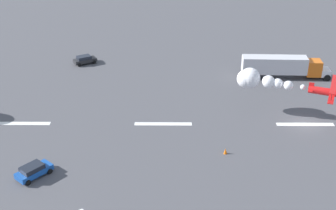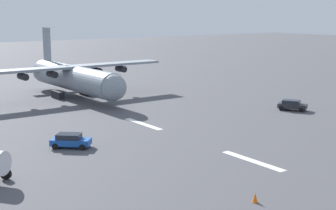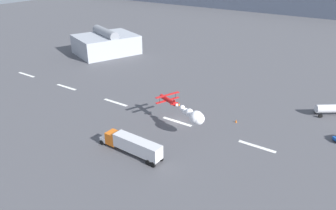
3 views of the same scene
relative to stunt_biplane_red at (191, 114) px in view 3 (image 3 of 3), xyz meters
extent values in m
plane|color=#4C4C51|center=(-5.74, 3.49, -5.07)|extent=(440.00, 440.00, 0.00)
cube|color=white|center=(-65.04, 3.49, -5.07)|extent=(8.00, 0.90, 0.01)
cube|color=white|center=(-45.28, 3.49, -5.07)|extent=(8.00, 0.90, 0.01)
cube|color=white|center=(-25.51, 3.49, -5.07)|extent=(8.00, 0.90, 0.01)
cube|color=white|center=(-5.74, 3.49, -5.07)|extent=(8.00, 0.90, 0.01)
cube|color=white|center=(14.02, 3.49, -5.07)|extent=(8.00, 0.90, 0.01)
cube|color=slate|center=(-5.74, 173.72, 4.59)|extent=(396.00, 16.00, 19.33)
cylinder|color=red|center=(-8.45, 3.61, -0.09)|extent=(5.72, 3.11, 1.03)
cube|color=red|center=(-8.64, 3.68, -0.24)|extent=(3.11, 6.32, 0.12)
cube|color=red|center=(-8.64, 3.68, 1.14)|extent=(3.11, 6.32, 0.12)
cylinder|color=black|center=(-9.49, 1.57, 0.45)|extent=(0.08, 0.08, 1.38)
cylinder|color=black|center=(-7.78, 5.80, 0.45)|extent=(0.08, 0.08, 1.38)
cube|color=red|center=(-6.05, 2.64, 0.36)|extent=(0.69, 0.35, 1.10)
cube|color=red|center=(-6.05, 2.64, -0.04)|extent=(1.30, 2.08, 0.08)
cone|color=black|center=(-11.45, 4.82, -0.09)|extent=(0.98, 1.07, 0.87)
sphere|color=white|center=(-5.07, 2.16, 0.02)|extent=(0.70, 0.70, 0.70)
sphere|color=white|center=(-3.24, 1.58, 0.01)|extent=(1.28, 1.28, 1.28)
sphere|color=white|center=(-1.95, 0.76, -0.09)|extent=(1.44, 1.44, 1.44)
sphere|color=white|center=(-0.71, 0.40, 0.04)|extent=(1.81, 1.81, 1.81)
sphere|color=white|center=(1.70, -0.83, 0.06)|extent=(2.96, 2.96, 2.96)
sphere|color=white|center=(2.20, -0.84, -0.07)|extent=(2.69, 2.69, 2.69)
cube|color=silver|center=(-13.17, -12.77, -3.97)|extent=(1.68, 2.55, 1.10)
cube|color=orange|center=(-11.17, -12.83, -3.22)|extent=(2.48, 2.57, 2.60)
cube|color=silver|center=(-4.57, -13.04, -2.77)|extent=(10.89, 2.84, 2.80)
cylinder|color=black|center=(-13.41, -14.01, -4.52)|extent=(1.11, 0.38, 1.10)
cylinder|color=black|center=(-1.00, -14.40, -4.52)|extent=(1.11, 0.38, 1.10)
cylinder|color=black|center=(0.20, -14.44, -4.52)|extent=(1.11, 0.38, 1.10)
cylinder|color=black|center=(-13.33, -11.52, -4.52)|extent=(1.11, 0.38, 1.10)
cylinder|color=black|center=(-0.92, -11.90, -4.52)|extent=(1.11, 0.38, 1.10)
cylinder|color=black|center=(0.28, -11.94, -4.52)|extent=(1.11, 0.38, 1.10)
cylinder|color=silver|center=(24.24, 27.58, -3.22)|extent=(7.67, 6.39, 2.10)
cylinder|color=black|center=(20.97, 26.68, -4.57)|extent=(1.00, 0.85, 1.00)
cylinder|color=black|center=(22.38, 24.74, -4.57)|extent=(1.00, 0.85, 1.00)
cylinder|color=black|center=(26.96, 15.35, -4.75)|extent=(0.59, 0.63, 0.64)
cube|color=#9EA3AD|center=(-60.52, 37.07, -1.45)|extent=(25.24, 27.79, 7.25)
cylinder|color=gray|center=(-60.52, 37.07, 3.08)|extent=(17.22, 9.79, 3.60)
cone|color=orange|center=(-10.17, 11.49, -4.70)|extent=(0.44, 0.44, 0.75)
cone|color=orange|center=(6.17, 10.98, -4.70)|extent=(0.44, 0.44, 0.75)
camera|label=1|loc=(12.97, 58.31, 25.69)|focal=48.27mm
camera|label=2|loc=(-19.53, 37.24, 9.25)|focal=53.76mm
camera|label=3|loc=(30.41, -54.47, 31.58)|focal=34.53mm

